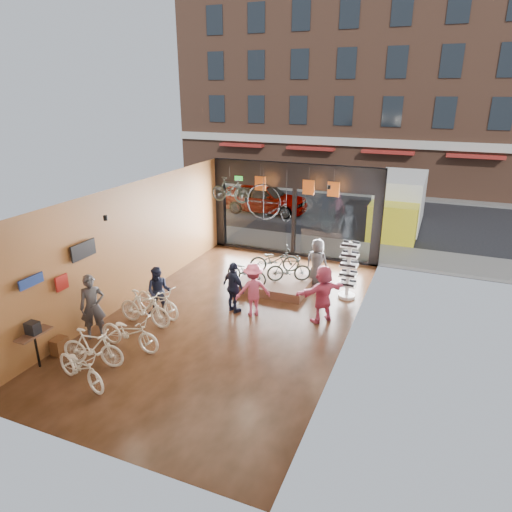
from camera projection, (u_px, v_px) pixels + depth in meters
The scene contains 35 objects.
ground_plane at pixel (232, 317), 13.93m from camera, with size 7.00×12.00×0.04m, color black.
ceiling at pixel (230, 193), 12.60m from camera, with size 7.00×12.00×0.04m, color black.
wall_left at pixel (131, 243), 14.52m from camera, with size 0.04×12.00×3.80m, color #A65B36.
wall_right at pixel (352, 276), 12.01m from camera, with size 0.04×12.00×3.80m, color beige.
wall_back at pixel (85, 368), 8.04m from camera, with size 7.00×0.04×3.80m, color beige.
storefront at pixel (294, 210), 18.47m from camera, with size 7.00×0.26×3.80m, color black, non-canonical shape.
exit_sign at pixel (239, 178), 18.83m from camera, with size 0.35×0.06×0.18m, color #198C26.
street_road at pixel (340, 206), 26.94m from camera, with size 30.00×18.00×0.02m, color black.
sidewalk_near at pixel (301, 244), 20.15m from camera, with size 30.00×2.40×0.12m, color slate.
sidewalk_far at pixel (353, 192), 30.39m from camera, with size 30.00×2.00×0.12m, color slate.
opposite_building at pixel (368, 81), 30.16m from camera, with size 26.00×5.00×14.00m, color brown.
street_car at pixel (264, 198), 25.36m from camera, with size 1.96×4.88×1.66m, color gray.
box_truck at pixel (398, 206), 21.74m from camera, with size 2.17×6.51×2.57m, color silver, non-canonical shape.
floor_bike_0 at pixel (81, 367), 10.57m from camera, with size 0.61×1.75×0.92m, color white.
floor_bike_1 at pixel (93, 347), 11.30m from camera, with size 0.47×1.66×1.00m, color white.
floor_bike_2 at pixel (130, 332), 12.04m from camera, with size 0.64×1.83×0.96m, color white.
floor_bike_3 at pixel (145, 308), 13.25m from camera, with size 0.50×1.76×1.06m, color white.
floor_bike_4 at pixel (157, 300), 13.86m from camera, with size 0.64×1.84×0.97m, color white.
display_platform at pixel (274, 284), 15.82m from camera, with size 2.40×1.80×0.30m, color brown.
display_bike_left at pixel (247, 272), 15.44m from camera, with size 0.54×1.55×0.82m, color black.
display_bike_mid at pixel (289, 269), 15.55m from camera, with size 0.43×1.51×0.91m, color black.
display_bike_right at pixel (275, 260), 16.33m from camera, with size 0.62×1.78×0.94m, color black.
customer_0 at pixel (93, 307), 12.46m from camera, with size 0.67×0.44×1.85m, color #3F3F44.
customer_1 at pixel (159, 291), 13.76m from camera, with size 0.75×0.59×1.55m, color #161C33.
customer_2 at pixel (234, 287), 13.94m from camera, with size 0.95×0.40×1.63m, color #161C33.
customer_3 at pixel (253, 290), 13.73m from camera, with size 1.08×0.62×1.67m, color #CC4C72.
customer_4 at pixel (317, 262), 15.87m from camera, with size 0.83×0.54×1.69m, color #3F3F44.
customer_5 at pixel (323, 294), 13.36m from camera, with size 1.63×0.52×1.76m, color #CC4C72.
sunglasses_rack at pixel (348, 270), 14.86m from camera, with size 0.57×0.47×1.94m, color white, non-canonical shape.
wall_merch at pixel (53, 306), 11.64m from camera, with size 0.40×2.40×2.60m, color navy, non-canonical shape.
penny_farthing at pixel (270, 204), 16.95m from camera, with size 1.70×0.06×1.36m, color black, non-canonical shape.
hung_bike at pixel (230, 190), 17.27m from camera, with size 0.45×1.58×0.95m, color black.
jersey_left at pixel (260, 183), 17.80m from camera, with size 0.45×0.03×0.55m, color #CC5919.
jersey_mid at pixel (308, 187), 17.10m from camera, with size 0.45×0.03×0.55m, color #CC5919.
jersey_right at pixel (333, 189), 16.76m from camera, with size 0.45×0.03×0.55m, color #CC5919.
Camera 1 is at (5.41, -11.22, 6.53)m, focal length 32.00 mm.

